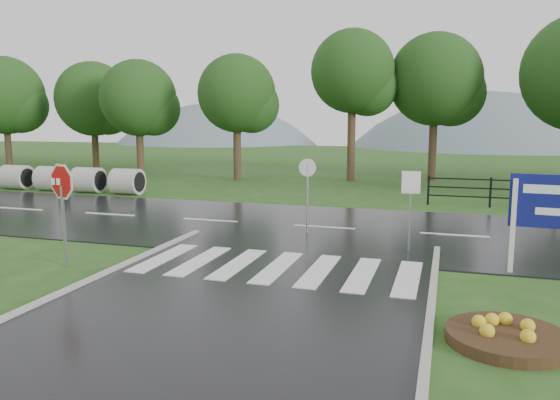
% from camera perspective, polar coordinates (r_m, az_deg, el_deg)
% --- Properties ---
extents(ground, '(120.00, 120.00, 0.00)m').
position_cam_1_polar(ground, '(8.58, -10.75, -15.93)').
color(ground, '#264D19').
rests_on(ground, ground).
extents(main_road, '(90.00, 8.00, 0.04)m').
position_cam_1_polar(main_road, '(17.63, 4.63, -2.99)').
color(main_road, black).
rests_on(main_road, ground).
extents(crosswalk, '(6.50, 2.80, 0.02)m').
position_cam_1_polar(crosswalk, '(12.92, -0.26, -7.02)').
color(crosswalk, silver).
rests_on(crosswalk, ground).
extents(fence_west, '(9.58, 0.08, 1.20)m').
position_cam_1_polar(fence_west, '(23.38, 26.96, 0.77)').
color(fence_west, black).
rests_on(fence_west, ground).
extents(hills, '(102.00, 48.00, 48.00)m').
position_cam_1_polar(hills, '(74.35, 16.55, -6.59)').
color(hills, slate).
rests_on(hills, ground).
extents(treeline, '(83.20, 5.20, 10.00)m').
position_cam_1_polar(treeline, '(31.19, 12.07, 1.93)').
color(treeline, '#183D13').
rests_on(treeline, ground).
extents(culvert_pipes, '(9.70, 1.20, 1.20)m').
position_cam_1_polar(culvert_pipes, '(28.72, -22.74, 2.09)').
color(culvert_pipes, '#9E9B93').
rests_on(culvert_pipes, ground).
extents(stop_sign, '(1.12, 0.38, 2.64)m').
position_cam_1_polar(stop_sign, '(13.80, -21.83, 0.92)').
color(stop_sign, '#939399').
rests_on(stop_sign, ground).
extents(flower_bed, '(1.89, 1.89, 0.38)m').
position_cam_1_polar(flower_bed, '(9.57, 22.66, -12.90)').
color(flower_bed, '#332111').
rests_on(flower_bed, ground).
extents(reg_sign_small, '(0.48, 0.08, 2.17)m').
position_cam_1_polar(reg_sign_small, '(14.63, 13.49, 0.49)').
color(reg_sign_small, '#939399').
rests_on(reg_sign_small, ground).
extents(reg_sign_round, '(0.54, 0.09, 2.32)m').
position_cam_1_polar(reg_sign_round, '(16.48, 2.87, 1.36)').
color(reg_sign_round, '#939399').
rests_on(reg_sign_round, ground).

